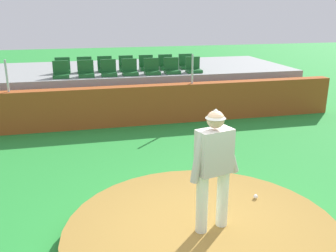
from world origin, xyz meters
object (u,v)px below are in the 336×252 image
stadium_chair_3 (130,70)px  stadium_chair_8 (85,67)px  stadium_chair_7 (63,68)px  stadium_chair_11 (146,65)px  stadium_chair_1 (86,72)px  stadium_chair_5 (172,68)px  pitcher (214,162)px  stadium_chair_0 (61,72)px  stadium_chair_4 (152,69)px  stadium_chair_13 (186,64)px  baseball (256,197)px  stadium_chair_9 (105,67)px  stadium_chair_10 (126,66)px  stadium_chair_12 (166,65)px  stadium_chair_2 (109,71)px  stadium_chair_6 (193,67)px

stadium_chair_3 → stadium_chair_8: bearing=-32.1°
stadium_chair_7 → stadium_chair_11: bearing=180.0°
stadium_chair_1 → stadium_chair_5: 2.75m
pitcher → stadium_chair_5: (1.25, 7.37, 0.16)m
stadium_chair_1 → stadium_chair_0: bearing=-1.5°
stadium_chair_4 → stadium_chair_13: same height
baseball → stadium_chair_9: size_ratio=0.15×
stadium_chair_10 → stadium_chair_12: 1.38m
pitcher → stadium_chair_9: bearing=80.9°
stadium_chair_10 → stadium_chair_11: same height
stadium_chair_10 → stadium_chair_3: bearing=89.7°
stadium_chair_8 → stadium_chair_12: same height
stadium_chair_0 → stadium_chair_2: 1.45m
stadium_chair_5 → stadium_chair_7: same height
pitcher → stadium_chair_3: (-0.13, 7.37, 0.16)m
baseball → stadium_chair_10: 7.77m
stadium_chair_5 → stadium_chair_1: bearing=0.1°
stadium_chair_5 → stadium_chair_8: (-2.77, 0.87, 0.00)m
stadium_chair_8 → stadium_chair_13: same height
stadium_chair_10 → stadium_chair_11: 0.69m
stadium_chair_2 → stadium_chair_12: same height
stadium_chair_0 → stadium_chair_12: bearing=-166.2°
stadium_chair_3 → stadium_chair_13: bearing=-157.4°
pitcher → stadium_chair_13: pitcher is taller
stadium_chair_3 → stadium_chair_4: bearing=179.0°
pitcher → stadium_chair_5: 7.47m
stadium_chair_8 → stadium_chair_9: bearing=-177.8°
stadium_chair_13 → stadium_chair_4: bearing=32.4°
pitcher → stadium_chair_6: size_ratio=3.61×
baseball → stadium_chair_9: bearing=103.8°
stadium_chair_2 → stadium_chair_8: size_ratio=1.00×
stadium_chair_2 → stadium_chair_9: size_ratio=1.00×
stadium_chair_9 → stadium_chair_5: bearing=156.9°
pitcher → stadium_chair_4: size_ratio=3.61×
stadium_chair_2 → stadium_chair_10: bearing=-127.2°
baseball → stadium_chair_12: size_ratio=0.15×
stadium_chair_3 → stadium_chair_12: bearing=-147.8°
stadium_chair_5 → stadium_chair_9: bearing=-23.1°
stadium_chair_2 → stadium_chair_6: 2.79m
pitcher → stadium_chair_0: (-2.25, 7.38, 0.16)m
stadium_chair_0 → stadium_chair_3: 2.12m
baseball → stadium_chair_2: (-1.82, 6.71, 1.17)m
stadium_chair_9 → stadium_chair_12: same height
baseball → stadium_chair_6: size_ratio=0.15×
stadium_chair_11 → baseball: bearing=93.5°
pitcher → stadium_chair_12: 8.34m
stadium_chair_0 → stadium_chair_2: size_ratio=1.00×
baseball → stadium_chair_7: 8.33m
stadium_chair_5 → stadium_chair_11: size_ratio=1.00×
stadium_chair_10 → baseball: bearing=98.6°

